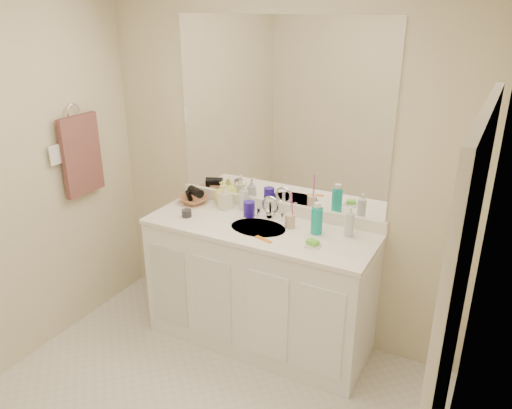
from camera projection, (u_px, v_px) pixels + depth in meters
name	position (u px, v px, depth m)	size (l,w,h in m)	color
wall_back	(279.00, 168.00, 3.33)	(2.60, 0.02, 2.40)	beige
wall_right	(459.00, 326.00, 1.70)	(0.02, 2.60, 2.40)	beige
vanity_cabinet	(259.00, 287.00, 3.39)	(1.50, 0.55, 0.85)	white
countertop	(260.00, 228.00, 3.23)	(1.52, 0.57, 0.03)	white
backsplash	(277.00, 207.00, 3.42)	(1.52, 0.03, 0.08)	white
sink_basin	(258.00, 229.00, 3.21)	(0.37, 0.37, 0.02)	beige
faucet	(271.00, 210.00, 3.33)	(0.02, 0.02, 0.11)	silver
mirror	(279.00, 114.00, 3.19)	(1.48, 0.01, 1.20)	white
blue_mug	(249.00, 209.00, 3.35)	(0.08, 0.08, 0.11)	#291697
tan_cup	(290.00, 221.00, 3.19)	(0.07, 0.07, 0.09)	#D1B193
toothbrush	(292.00, 206.00, 3.15)	(0.01, 0.01, 0.19)	#DA399C
mouthwash_bottle	(317.00, 221.00, 3.09)	(0.07, 0.07, 0.17)	#0DA090
clear_pump_bottle	(349.00, 225.00, 3.06)	(0.06, 0.06, 0.15)	silver
soap_dish	(313.00, 245.00, 2.96)	(0.09, 0.08, 0.01)	white
green_soap	(313.00, 242.00, 2.95)	(0.07, 0.05, 0.02)	#69CC31
orange_comb	(264.00, 239.00, 3.04)	(0.13, 0.03, 0.01)	orange
dark_jar	(187.00, 213.00, 3.36)	(0.07, 0.07, 0.05)	#29282E
soap_bottle_white	(244.00, 196.00, 3.45)	(0.07, 0.07, 0.19)	silver
soap_bottle_cream	(225.00, 197.00, 3.47)	(0.08, 0.08, 0.17)	#EDEAC1
soap_bottle_yellow	(223.00, 193.00, 3.55)	(0.13, 0.13, 0.17)	#E6ED5C
wicker_basket	(194.00, 200.00, 3.59)	(0.20, 0.20, 0.05)	#9C633E
hair_dryer	(196.00, 192.00, 3.56)	(0.06, 0.06, 0.13)	black
towel_ring	(73.00, 111.00, 3.32)	(0.11, 0.11, 0.01)	silver
hand_towel	(82.00, 155.00, 3.42)	(0.04, 0.32, 0.55)	#4D2B29
switch_plate	(55.00, 155.00, 3.25)	(0.01, 0.09, 0.13)	white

